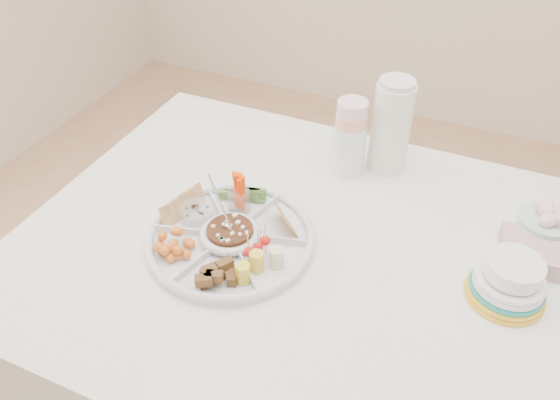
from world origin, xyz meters
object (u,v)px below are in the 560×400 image
at_px(plate_stack, 510,279).
at_px(thermos, 391,125).
at_px(dining_table, 338,358).
at_px(party_tray, 230,236).

bearing_deg(plate_stack, thermos, 134.85).
xyz_separation_m(dining_table, plate_stack, (0.33, 0.02, 0.43)).
bearing_deg(plate_stack, dining_table, -175.85).
distance_m(thermos, plate_stack, 0.50).
height_order(party_tray, plate_stack, plate_stack).
height_order(dining_table, party_tray, party_tray).
bearing_deg(thermos, dining_table, -86.93).
bearing_deg(party_tray, dining_table, 13.32).
xyz_separation_m(party_tray, plate_stack, (0.59, 0.09, 0.03)).
bearing_deg(party_tray, thermos, 60.59).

